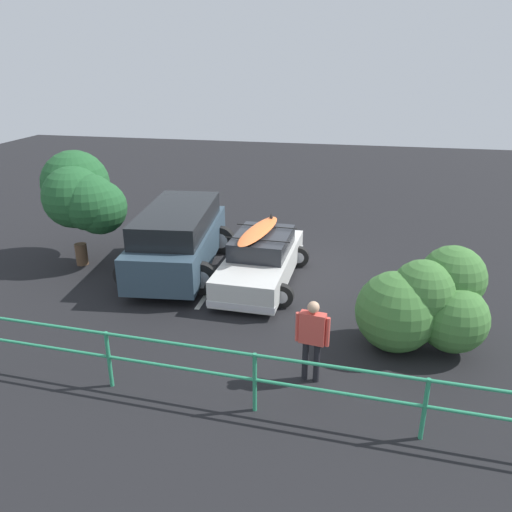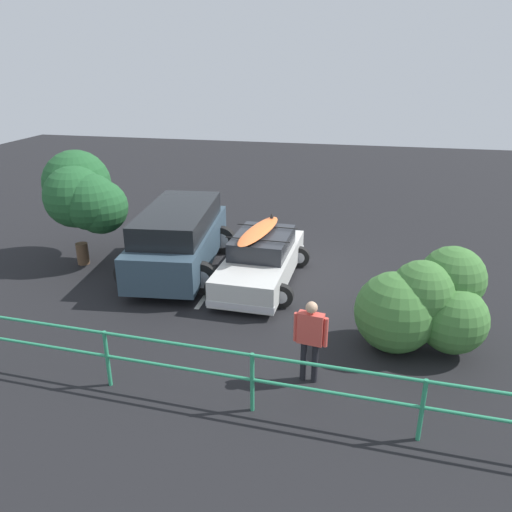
# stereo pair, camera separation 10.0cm
# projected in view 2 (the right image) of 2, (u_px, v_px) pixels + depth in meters

# --- Properties ---
(ground_plane) EXTENTS (44.00, 44.00, 0.02)m
(ground_plane) POSITION_uv_depth(u_px,v_px,m) (282.00, 275.00, 13.38)
(ground_plane) COLOR black
(ground_plane) RESTS_ON ground
(parking_stripe) EXTENTS (0.12, 3.64, 0.00)m
(parking_stripe) POSITION_uv_depth(u_px,v_px,m) (218.00, 278.00, 13.20)
(parking_stripe) COLOR silver
(parking_stripe) RESTS_ON ground
(sedan_car) EXTENTS (2.24, 4.12, 1.53)m
(sedan_car) POSITION_uv_depth(u_px,v_px,m) (261.00, 260.00, 12.79)
(sedan_car) COLOR silver
(sedan_car) RESTS_ON ground
(suv_car) EXTENTS (2.92, 4.90, 1.76)m
(suv_car) POSITION_uv_depth(u_px,v_px,m) (179.00, 238.00, 13.38)
(suv_car) COLOR #334756
(suv_car) RESTS_ON ground
(person_bystander) EXTENTS (0.61, 0.24, 1.58)m
(person_bystander) POSITION_uv_depth(u_px,v_px,m) (310.00, 334.00, 8.67)
(person_bystander) COLOR black
(person_bystander) RESTS_ON ground
(railing_fence) EXTENTS (10.54, 0.60, 1.09)m
(railing_fence) POSITION_uv_depth(u_px,v_px,m) (252.00, 372.00, 7.97)
(railing_fence) COLOR #2D9366
(railing_fence) RESTS_ON ground
(bush_near_left) EXTENTS (2.54, 2.01, 2.03)m
(bush_near_left) POSITION_uv_depth(u_px,v_px,m) (424.00, 303.00, 9.70)
(bush_near_left) COLOR brown
(bush_near_left) RESTS_ON ground
(bush_near_right) EXTENTS (2.64, 2.43, 3.07)m
(bush_near_right) POSITION_uv_depth(u_px,v_px,m) (83.00, 195.00, 13.61)
(bush_near_right) COLOR brown
(bush_near_right) RESTS_ON ground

